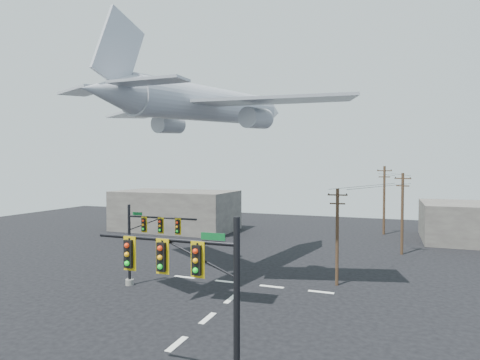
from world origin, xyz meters
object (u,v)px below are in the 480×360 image
at_px(signal_mast_near, 199,298).
at_px(airliner, 212,105).
at_px(signal_mast_far, 145,241).
at_px(utility_pole_b, 402,212).
at_px(utility_pole_a, 337,235).
at_px(utility_pole_c, 384,199).

relative_size(signal_mast_near, airliner, 0.29).
relative_size(signal_mast_far, utility_pole_b, 0.74).
height_order(signal_mast_near, signal_mast_far, signal_mast_near).
bearing_deg(utility_pole_a, signal_mast_near, -103.81).
xyz_separation_m(utility_pole_b, utility_pole_c, (-2.07, 13.16, 0.41)).
height_order(utility_pole_b, airliner, airliner).
bearing_deg(utility_pole_b, airliner, -111.99).
distance_m(utility_pole_a, utility_pole_b, 15.28).
bearing_deg(airliner, signal_mast_near, -146.54).
bearing_deg(airliner, utility_pole_b, -35.65).
height_order(utility_pole_a, airliner, airliner).
xyz_separation_m(signal_mast_near, airliner, (-7.43, 17.57, 10.77)).
relative_size(signal_mast_far, utility_pole_a, 0.83).
bearing_deg(utility_pole_b, signal_mast_near, -80.54).
relative_size(signal_mast_far, utility_pole_c, 0.68).
height_order(signal_mast_near, airliner, airliner).
distance_m(signal_mast_far, airliner, 12.93).
bearing_deg(signal_mast_far, airliner, 52.47).
relative_size(signal_mast_near, utility_pole_b, 0.86).
distance_m(signal_mast_near, utility_pole_b, 34.16).
relative_size(utility_pole_b, utility_pole_c, 0.92).
relative_size(signal_mast_far, airliner, 0.24).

